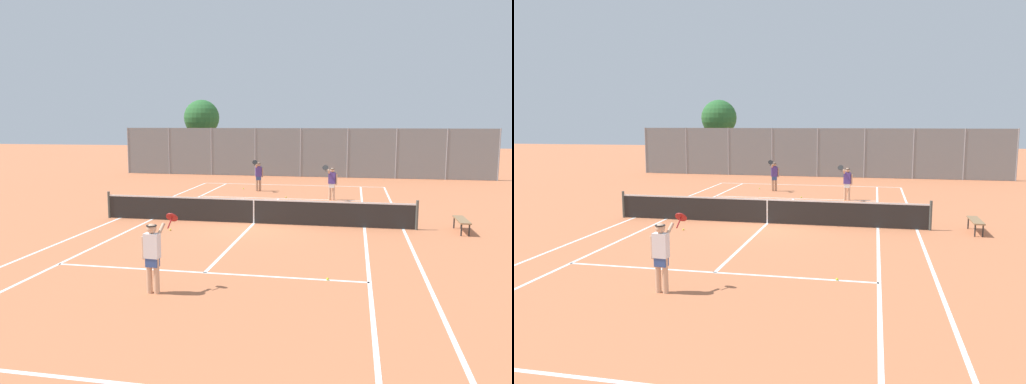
{
  "view_description": "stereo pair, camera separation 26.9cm",
  "coord_description": "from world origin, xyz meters",
  "views": [
    {
      "loc": [
        3.67,
        -18.29,
        3.83
      ],
      "look_at": [
        -0.21,
        1.5,
        1.0
      ],
      "focal_mm": 35.0,
      "sensor_mm": 36.0,
      "label": 1
    },
    {
      "loc": [
        3.94,
        -18.23,
        3.83
      ],
      "look_at": [
        -0.21,
        1.5,
        1.0
      ],
      "focal_mm": 35.0,
      "sensor_mm": 36.0,
      "label": 2
    }
  ],
  "objects": [
    {
      "name": "loose_tennis_ball_4",
      "position": [
        0.34,
        6.7,
        0.03
      ],
      "size": [
        0.07,
        0.07,
        0.07
      ],
      "primitive_type": "sphere",
      "color": "#D1DB33",
      "rests_on": "ground"
    },
    {
      "name": "loose_tennis_ball_5",
      "position": [
        -2.51,
        9.52,
        0.03
      ],
      "size": [
        0.07,
        0.07,
        0.07
      ],
      "primitive_type": "sphere",
      "color": "#D1DB33",
      "rests_on": "ground"
    },
    {
      "name": "player_near_side",
      "position": [
        -0.69,
        -8.08,
        0.93
      ],
      "size": [
        0.7,
        0.72,
        1.77
      ],
      "color": "#D8A884",
      "rests_on": "ground"
    },
    {
      "name": "loose_tennis_ball_3",
      "position": [
        3.13,
        -6.41,
        0.03
      ],
      "size": [
        0.07,
        0.07,
        0.07
      ],
      "primitive_type": "sphere",
      "color": "#D1DB33",
      "rests_on": "ground"
    },
    {
      "name": "loose_tennis_ball_1",
      "position": [
        -2.68,
        -1.81,
        0.03
      ],
      "size": [
        0.07,
        0.07,
        0.07
      ],
      "primitive_type": "sphere",
      "color": "#D1DB33",
      "rests_on": "ground"
    },
    {
      "name": "loose_tennis_ball_2",
      "position": [
        -3.22,
        -2.42,
        0.03
      ],
      "size": [
        0.07,
        0.07,
        0.07
      ],
      "primitive_type": "sphere",
      "color": "#D1DB33",
      "rests_on": "ground"
    },
    {
      "name": "courtside_bench",
      "position": [
        7.45,
        -0.08,
        0.41
      ],
      "size": [
        0.36,
        1.5,
        0.47
      ],
      "color": "olive",
      "rests_on": "ground"
    },
    {
      "name": "court_line_markings",
      "position": [
        0.0,
        0.0,
        0.0
      ],
      "size": [
        11.1,
        23.9,
        0.01
      ],
      "color": "white",
      "rests_on": "ground"
    },
    {
      "name": "player_far_right",
      "position": [
        2.65,
        6.38,
        0.93
      ],
      "size": [
        0.72,
        0.72,
        1.77
      ],
      "color": "#D8A884",
      "rests_on": "ground"
    },
    {
      "name": "ground_plane",
      "position": [
        0.0,
        0.0,
        0.0
      ],
      "size": [
        120.0,
        120.0,
        0.0
      ],
      "primitive_type": "plane",
      "color": "#C67047"
    },
    {
      "name": "player_far_left",
      "position": [
        -1.52,
        8.89,
        0.93
      ],
      "size": [
        0.5,
        0.86,
        1.77
      ],
      "color": "tan",
      "rests_on": "ground"
    },
    {
      "name": "back_fence",
      "position": [
        0.0,
        16.76,
        1.71
      ],
      "size": [
        26.11,
        0.08,
        3.43
      ],
      "color": "gray",
      "rests_on": "ground"
    },
    {
      "name": "tree_behind_left",
      "position": [
        -8.25,
        19.82,
        4.1
      ],
      "size": [
        2.79,
        2.79,
        5.57
      ],
      "color": "brown",
      "rests_on": "ground"
    },
    {
      "name": "tennis_net",
      "position": [
        0.0,
        0.0,
        0.51
      ],
      "size": [
        12.0,
        0.1,
        1.07
      ],
      "color": "#474C47",
      "rests_on": "ground"
    },
    {
      "name": "loose_tennis_ball_0",
      "position": [
        -5.18,
        3.31,
        0.03
      ],
      "size": [
        0.07,
        0.07,
        0.07
      ],
      "primitive_type": "sphere",
      "color": "#D1DB33",
      "rests_on": "ground"
    }
  ]
}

